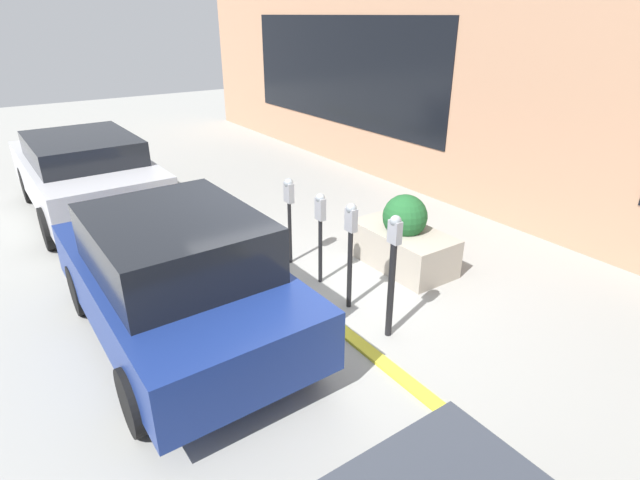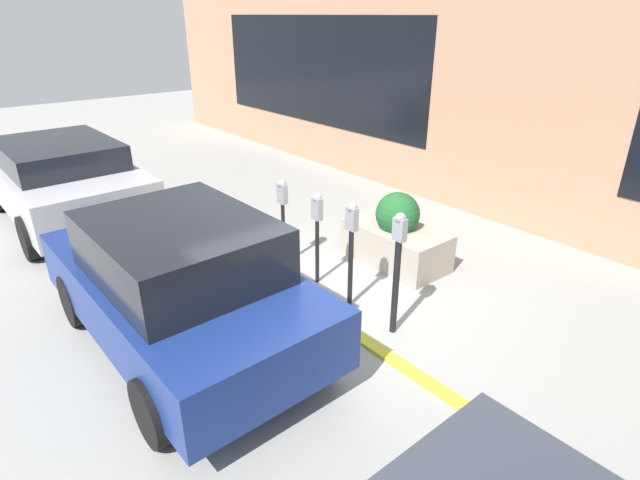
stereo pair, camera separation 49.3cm
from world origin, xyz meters
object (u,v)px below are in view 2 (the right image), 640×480
(parking_meter_fourth, at_px, (283,204))
(parked_car_middle, at_px, (180,282))
(parking_meter_middle, at_px, (317,221))
(parking_meter_second, at_px, (351,237))
(parking_meter_nearest, at_px, (397,261))
(planter_box, at_px, (396,237))
(parked_car_rear, at_px, (62,178))

(parking_meter_fourth, xyz_separation_m, parked_car_middle, (-0.94, 2.07, -0.17))
(parking_meter_fourth, distance_m, parked_car_middle, 2.28)
(parking_meter_fourth, bearing_deg, parking_meter_middle, -177.64)
(parking_meter_second, relative_size, parking_meter_middle, 1.08)
(parking_meter_second, distance_m, parked_car_middle, 2.13)
(parking_meter_nearest, height_order, parking_meter_second, parking_meter_nearest)
(parking_meter_fourth, relative_size, parked_car_middle, 0.34)
(parking_meter_second, distance_m, parking_meter_fourth, 1.53)
(parking_meter_fourth, bearing_deg, parking_meter_nearest, 179.03)
(parking_meter_nearest, bearing_deg, planter_box, -47.88)
(parking_meter_nearest, relative_size, parking_meter_middle, 1.15)
(parked_car_rear, bearing_deg, planter_box, -147.32)
(parking_meter_fourth, bearing_deg, parking_meter_second, 178.50)
(parking_meter_second, height_order, parked_car_middle, parked_car_middle)
(parking_meter_second, height_order, parking_meter_middle, parking_meter_second)
(parking_meter_second, xyz_separation_m, parking_meter_fourth, (1.53, -0.04, 0.00))
(parking_meter_nearest, height_order, parked_car_rear, parking_meter_nearest)
(parked_car_rear, bearing_deg, parking_meter_fourth, -154.15)
(parking_meter_second, distance_m, parked_car_rear, 5.90)
(parking_meter_second, xyz_separation_m, parked_car_middle, (0.59, 2.03, -0.17))
(parking_meter_middle, relative_size, parked_car_rear, 0.30)
(parking_meter_nearest, xyz_separation_m, parked_car_rear, (6.32, 2.01, -0.13))
(parking_meter_nearest, xyz_separation_m, parking_meter_fourth, (2.31, -0.04, 0.03))
(parking_meter_middle, height_order, parked_car_rear, parked_car_rear)
(parking_meter_middle, height_order, planter_box, parking_meter_middle)
(parking_meter_middle, distance_m, parked_car_middle, 2.12)
(parking_meter_fourth, distance_m, parked_car_rear, 4.51)
(parking_meter_middle, bearing_deg, parked_car_rear, 23.51)
(parked_car_rear, bearing_deg, parking_meter_nearest, -163.57)
(parking_meter_nearest, relative_size, parked_car_middle, 0.39)
(parking_meter_nearest, bearing_deg, parking_meter_fourth, -0.97)
(planter_box, xyz_separation_m, parked_car_rear, (5.06, 3.40, 0.39))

